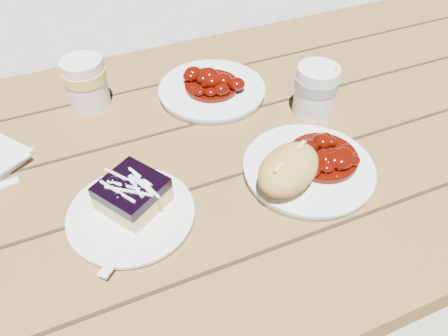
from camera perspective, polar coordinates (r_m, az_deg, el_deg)
name	(u,v)px	position (r m, az deg, el deg)	size (l,w,h in m)	color
picnic_table	(192,213)	(0.91, -4.20, -5.88)	(2.00, 1.55, 0.75)	brown
main_plate	(308,169)	(0.77, 10.95, -0.18)	(0.22, 0.22, 0.02)	white
goulash_stew	(324,151)	(0.76, 12.95, 2.23)	(0.12, 0.12, 0.04)	#4D0902
bread_roll	(288,169)	(0.70, 8.41, -0.14)	(0.13, 0.08, 0.06)	tan
dessert_plate	(131,215)	(0.70, -12.01, -6.02)	(0.19, 0.19, 0.01)	white
blueberry_cake	(132,194)	(0.69, -11.88, -3.32)	(0.12, 0.12, 0.05)	#E1D07A
fork_dessert	(127,243)	(0.66, -12.58, -9.51)	(0.03, 0.16, 0.01)	white
coffee_cup	(315,90)	(0.88, 11.85, 9.89)	(0.08, 0.08, 0.10)	white
second_plate	(212,91)	(0.94, -1.58, 10.03)	(0.22, 0.22, 0.02)	white
second_stew	(212,79)	(0.92, -1.62, 11.52)	(0.11, 0.11, 0.04)	#4D0902
second_cup	(86,83)	(0.93, -17.56, 10.56)	(0.08, 0.08, 0.10)	white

